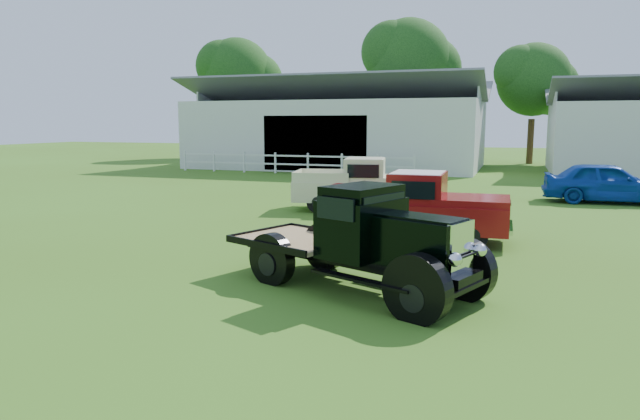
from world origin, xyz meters
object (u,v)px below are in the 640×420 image
(vintage_flatbed, at_px, (358,238))
(red_pickup, at_px, (414,206))
(misc_car_blue, at_px, (607,182))
(white_pickup, at_px, (362,185))

(vintage_flatbed, bearing_deg, red_pickup, 109.75)
(red_pickup, distance_m, misc_car_blue, 10.49)
(red_pickup, bearing_deg, misc_car_blue, 57.09)
(vintage_flatbed, distance_m, misc_car_blue, 14.66)
(white_pickup, bearing_deg, misc_car_blue, 19.97)
(vintage_flatbed, xyz_separation_m, red_pickup, (0.19, 4.58, -0.06))
(white_pickup, distance_m, misc_car_blue, 9.23)
(white_pickup, bearing_deg, red_pickup, -70.44)
(red_pickup, height_order, white_pickup, red_pickup)
(red_pickup, height_order, misc_car_blue, red_pickup)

